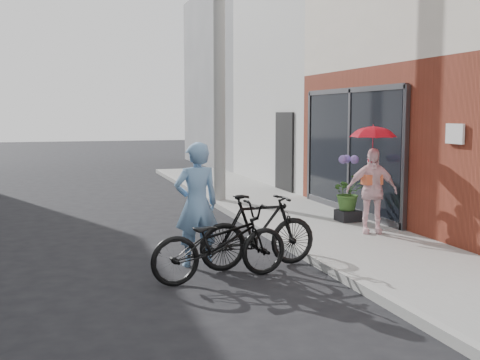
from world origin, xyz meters
name	(u,v)px	position (x,y,z in m)	size (l,w,h in m)	color
ground	(257,274)	(0.00, 0.00, 0.00)	(80.00, 80.00, 0.00)	black
sidewalk	(334,232)	(2.10, 2.00, 0.06)	(2.20, 24.00, 0.12)	gray
curb	(272,236)	(0.94, 2.00, 0.06)	(0.12, 24.00, 0.12)	#9E9E99
plaster_building	(387,68)	(7.20, 9.00, 3.50)	(8.00, 6.00, 7.00)	silver
east_building_far	(299,80)	(7.20, 16.00, 3.50)	(8.00, 8.00, 7.00)	gray
utility_pole	(219,52)	(1.10, 6.00, 3.50)	(0.28, 0.28, 7.00)	#9E9E99
officer	(196,204)	(-0.67, 0.66, 0.87)	(0.63, 0.41, 1.73)	#6F99C5
bike_left	(220,243)	(-0.54, -0.15, 0.49)	(0.65, 1.86, 0.98)	black
bike_right	(259,231)	(0.12, 0.30, 0.52)	(0.48, 1.71, 1.03)	black
kimono_woman	(372,191)	(2.53, 1.49, 0.83)	(0.84, 0.35, 1.43)	#FFD5DB
parasol	(373,129)	(2.53, 1.49, 1.87)	(0.73, 0.73, 0.64)	red
planter	(348,216)	(2.67, 2.60, 0.22)	(0.39, 0.39, 0.21)	black
potted_plant	(348,192)	(2.67, 2.60, 0.66)	(0.61, 0.53, 0.68)	#3E6C2B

